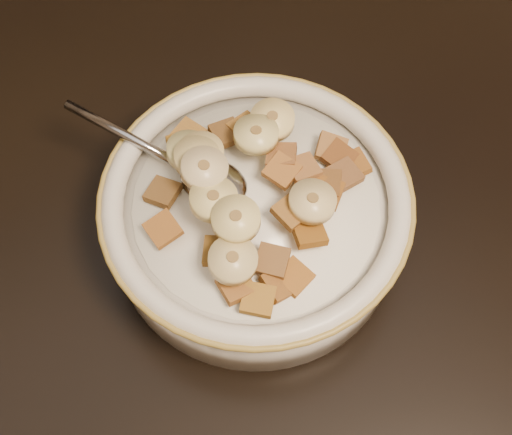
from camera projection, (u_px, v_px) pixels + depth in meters
table at (42, 403)px, 0.49m from camera, size 1.42×0.94×0.04m
cereal_bowl at (256, 221)px, 0.51m from camera, size 0.20×0.20×0.05m
milk at (256, 204)px, 0.49m from camera, size 0.17×0.17×0.00m
spoon at (214, 182)px, 0.49m from camera, size 0.06×0.06×0.01m
cereal_square_0 at (281, 156)px, 0.48m from camera, size 0.03×0.03×0.01m
cereal_square_1 at (163, 192)px, 0.48m from camera, size 0.03×0.03×0.01m
cereal_square_2 at (326, 184)px, 0.48m from camera, size 0.03×0.03×0.01m
cereal_square_3 at (246, 127)px, 0.50m from camera, size 0.02×0.02×0.01m
cereal_square_4 at (344, 175)px, 0.49m from camera, size 0.02×0.02×0.01m
cereal_square_5 at (282, 171)px, 0.48m from camera, size 0.03×0.03×0.01m
cereal_square_6 at (309, 233)px, 0.46m from camera, size 0.03×0.03×0.01m
cereal_square_7 at (237, 218)px, 0.46m from camera, size 0.03×0.03×0.01m
cereal_square_8 at (331, 149)px, 0.50m from camera, size 0.03×0.03×0.01m
cereal_square_9 at (219, 251)px, 0.45m from camera, size 0.03×0.03×0.01m
cereal_square_10 at (183, 147)px, 0.50m from camera, size 0.03×0.03×0.01m
cereal_square_11 at (226, 133)px, 0.50m from camera, size 0.02×0.02×0.01m
cereal_square_12 at (163, 229)px, 0.47m from camera, size 0.02×0.02×0.01m
cereal_square_13 at (339, 157)px, 0.49m from camera, size 0.03×0.03×0.01m
cereal_square_14 at (327, 192)px, 0.48m from camera, size 0.03×0.03×0.01m
cereal_square_15 at (280, 284)px, 0.45m from camera, size 0.02×0.02×0.01m
cereal_square_16 at (291, 212)px, 0.46m from camera, size 0.02×0.02×0.01m
cereal_square_17 at (188, 135)px, 0.51m from camera, size 0.03×0.03×0.01m
cereal_square_18 at (258, 300)px, 0.44m from camera, size 0.03×0.03×0.01m
cereal_square_19 at (303, 169)px, 0.48m from camera, size 0.02×0.02×0.01m
cereal_square_20 at (236, 286)px, 0.45m from camera, size 0.02×0.02×0.01m
cereal_square_21 at (294, 277)px, 0.45m from camera, size 0.02×0.02×0.01m
cereal_square_22 at (272, 261)px, 0.45m from camera, size 0.03×0.03×0.01m
cereal_square_23 at (353, 165)px, 0.49m from camera, size 0.02×0.02×0.01m
banana_slice_0 at (201, 153)px, 0.48m from camera, size 0.04×0.04×0.01m
banana_slice_1 at (214, 199)px, 0.45m from camera, size 0.04×0.04×0.01m
banana_slice_2 at (233, 260)px, 0.44m from camera, size 0.04×0.04×0.01m
banana_slice_3 at (312, 202)px, 0.46m from camera, size 0.04×0.04×0.01m
banana_slice_4 at (197, 158)px, 0.47m from camera, size 0.04×0.04×0.01m
banana_slice_5 at (204, 169)px, 0.46m from camera, size 0.04×0.04×0.02m
banana_slice_6 at (189, 151)px, 0.48m from camera, size 0.04×0.04×0.02m
banana_slice_7 at (272, 120)px, 0.49m from camera, size 0.04×0.04×0.01m
banana_slice_8 at (236, 219)px, 0.44m from camera, size 0.04×0.04×0.01m
banana_slice_9 at (256, 134)px, 0.49m from camera, size 0.04×0.04×0.01m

